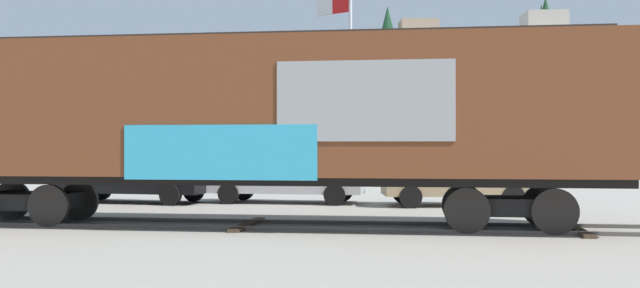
{
  "coord_description": "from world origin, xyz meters",
  "views": [
    {
      "loc": [
        3.94,
        -15.33,
        1.74
      ],
      "look_at": [
        1.13,
        0.87,
        1.8
      ],
      "focal_mm": 40.68,
      "sensor_mm": 36.0,
      "label": 1
    }
  ],
  "objects_px": {
    "freight_car": "(257,113)",
    "parked_car_black": "(132,173)",
    "flagpole": "(343,53)",
    "parked_car_silver": "(284,174)",
    "parked_car_tan": "(453,176)"
  },
  "relations": [
    {
      "from": "freight_car",
      "to": "parked_car_black",
      "type": "xyz_separation_m",
      "value": [
        -5.59,
        5.89,
        -1.57
      ]
    },
    {
      "from": "parked_car_silver",
      "to": "parked_car_tan",
      "type": "bearing_deg",
      "value": -2.99
    },
    {
      "from": "freight_car",
      "to": "parked_car_silver",
      "type": "bearing_deg",
      "value": 97.65
    },
    {
      "from": "flagpole",
      "to": "parked_car_silver",
      "type": "xyz_separation_m",
      "value": [
        -1.24,
        -4.19,
        -4.26
      ]
    },
    {
      "from": "flagpole",
      "to": "parked_car_silver",
      "type": "relative_size",
      "value": 1.63
    },
    {
      "from": "parked_car_silver",
      "to": "parked_car_tan",
      "type": "height_order",
      "value": "parked_car_silver"
    },
    {
      "from": "parked_car_black",
      "to": "parked_car_silver",
      "type": "distance_m",
      "value": 4.75
    },
    {
      "from": "parked_car_silver",
      "to": "freight_car",
      "type": "bearing_deg",
      "value": -82.35
    },
    {
      "from": "parked_car_silver",
      "to": "parked_car_black",
      "type": "bearing_deg",
      "value": -171.34
    },
    {
      "from": "freight_car",
      "to": "parked_car_black",
      "type": "height_order",
      "value": "freight_car"
    },
    {
      "from": "freight_car",
      "to": "flagpole",
      "type": "bearing_deg",
      "value": 88.13
    },
    {
      "from": "parked_car_silver",
      "to": "flagpole",
      "type": "bearing_deg",
      "value": 73.49
    },
    {
      "from": "freight_car",
      "to": "parked_car_silver",
      "type": "height_order",
      "value": "freight_car"
    },
    {
      "from": "flagpole",
      "to": "parked_car_black",
      "type": "relative_size",
      "value": 1.59
    },
    {
      "from": "parked_car_black",
      "to": "freight_car",
      "type": "bearing_deg",
      "value": -46.54
    }
  ]
}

